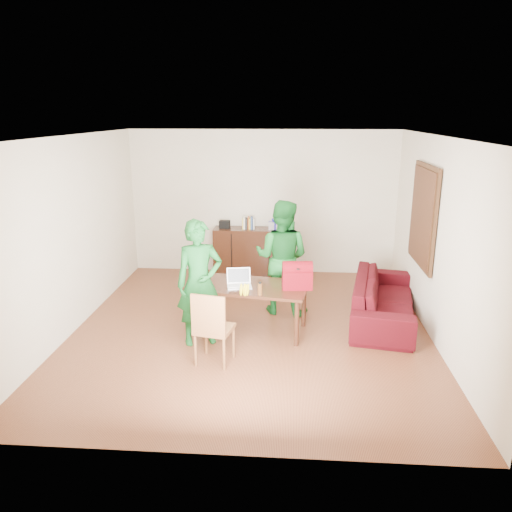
# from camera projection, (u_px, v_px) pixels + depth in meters

# --- Properties ---
(room) EXTENTS (5.20, 5.70, 2.90)m
(room) POSITION_uv_depth(u_px,v_px,m) (252.00, 239.00, 6.92)
(room) COLOR #4A2112
(room) RESTS_ON ground
(table) EXTENTS (1.57, 1.04, 0.68)m
(table) POSITION_uv_depth(u_px,v_px,m) (255.00, 291.00, 6.94)
(table) COLOR black
(table) RESTS_ON ground
(chair) EXTENTS (0.51, 0.49, 0.94)m
(chair) POSITION_uv_depth(u_px,v_px,m) (214.00, 342.00, 6.14)
(chair) COLOR brown
(chair) RESTS_ON ground
(person_near) EXTENTS (0.72, 0.61, 1.69)m
(person_near) POSITION_uv_depth(u_px,v_px,m) (199.00, 283.00, 6.53)
(person_near) COLOR #12521D
(person_near) RESTS_ON ground
(person_far) EXTENTS (1.00, 0.88, 1.76)m
(person_far) POSITION_uv_depth(u_px,v_px,m) (282.00, 257.00, 7.56)
(person_far) COLOR #145E20
(person_far) RESTS_ON ground
(laptop) EXTENTS (0.36, 0.28, 0.23)m
(laptop) POSITION_uv_depth(u_px,v_px,m) (239.00, 284.00, 6.85)
(laptop) COLOR white
(laptop) RESTS_ON table
(bananas) EXTENTS (0.20, 0.17, 0.06)m
(bananas) POSITION_uv_depth(u_px,v_px,m) (244.00, 293.00, 6.53)
(bananas) COLOR yellow
(bananas) RESTS_ON table
(bottle) EXTENTS (0.08, 0.08, 0.18)m
(bottle) POSITION_uv_depth(u_px,v_px,m) (260.00, 289.00, 6.54)
(bottle) COLOR #562F13
(bottle) RESTS_ON table
(red_bag) EXTENTS (0.42, 0.26, 0.30)m
(red_bag) POSITION_uv_depth(u_px,v_px,m) (297.00, 278.00, 6.78)
(red_bag) COLOR #6B070A
(red_bag) RESTS_ON table
(sofa) EXTENTS (1.23, 2.31, 0.64)m
(sofa) POSITION_uv_depth(u_px,v_px,m) (384.00, 299.00, 7.44)
(sofa) COLOR #34060B
(sofa) RESTS_ON ground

